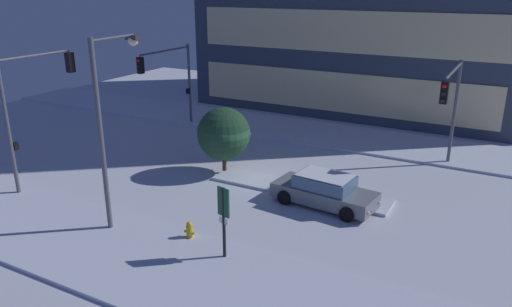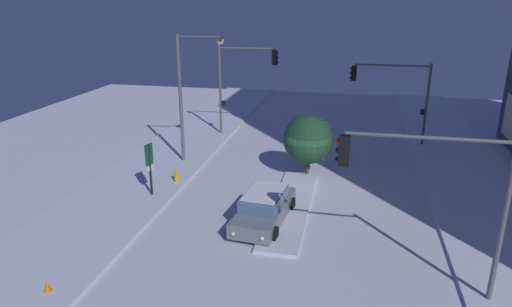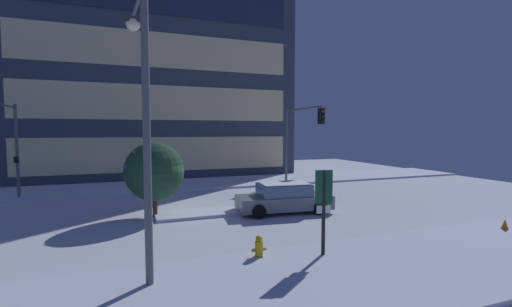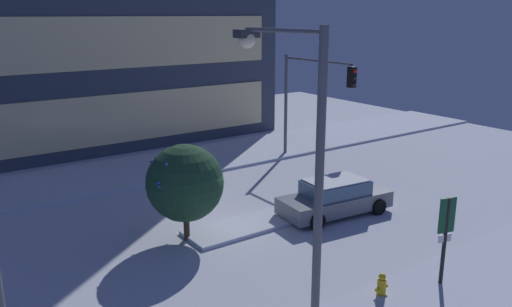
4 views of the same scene
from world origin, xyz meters
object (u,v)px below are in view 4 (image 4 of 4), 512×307
at_px(traffic_light_corner_far_right, 312,89).
at_px(street_lamp_arched, 296,148).
at_px(car_near, 335,198).
at_px(decorated_tree_median, 185,183).
at_px(fire_hydrant, 382,286).
at_px(parking_info_sign, 446,231).

bearing_deg(traffic_light_corner_far_right, street_lamp_arched, -42.71).
xyz_separation_m(car_near, decorated_tree_median, (-6.15, 1.30, 1.46)).
bearing_deg(fire_hydrant, car_near, 58.09).
bearing_deg(street_lamp_arched, fire_hydrant, -92.98).
xyz_separation_m(traffic_light_corner_far_right, parking_info_sign, (-5.64, -12.42, -2.31)).
relative_size(street_lamp_arched, fire_hydrant, 9.69).
relative_size(fire_hydrant, parking_info_sign, 0.28).
relative_size(traffic_light_corner_far_right, parking_info_sign, 2.03).
height_order(car_near, street_lamp_arched, street_lamp_arched).
relative_size(car_near, decorated_tree_median, 1.38).
bearing_deg(car_near, decorated_tree_median, 173.84).
bearing_deg(decorated_tree_median, car_near, -11.93).
bearing_deg(traffic_light_corner_far_right, decorated_tree_median, -64.25).
xyz_separation_m(street_lamp_arched, decorated_tree_median, (0.75, 7.00, -2.89)).
bearing_deg(parking_info_sign, decorated_tree_median, 46.22).
bearing_deg(parking_info_sign, car_near, 0.63).
bearing_deg(parking_info_sign, traffic_light_corner_far_right, -10.15).
distance_m(fire_hydrant, decorated_tree_median, 7.59).
relative_size(car_near, parking_info_sign, 1.72).
distance_m(car_near, street_lamp_arched, 9.95).
height_order(traffic_light_corner_far_right, decorated_tree_median, traffic_light_corner_far_right).
bearing_deg(street_lamp_arched, traffic_light_corner_far_right, -47.75).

